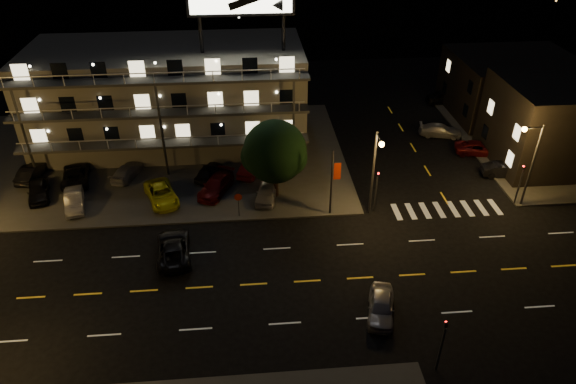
{
  "coord_description": "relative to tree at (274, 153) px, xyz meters",
  "views": [
    {
      "loc": [
        -1.86,
        -28.21,
        26.44
      ],
      "look_at": [
        1.24,
        8.0,
        2.8
      ],
      "focal_mm": 32.0,
      "sensor_mm": 36.0,
      "label": 1
    }
  ],
  "objects": [
    {
      "name": "side_car_1",
      "position": [
        22.05,
        6.4,
        -3.91
      ],
      "size": [
        5.16,
        3.19,
        1.33
      ],
      "primitive_type": "imported",
      "rotation": [
        0.0,
        0.0,
        1.35
      ],
      "color": "#5D0D0F",
      "rests_on": "ground"
    },
    {
      "name": "side_car_3",
      "position": [
        23.02,
        19.88,
        -3.82
      ],
      "size": [
        4.5,
        1.88,
        1.52
      ],
      "primitive_type": "imported",
      "rotation": [
        0.0,
        0.0,
        1.55
      ],
      "color": "black",
      "rests_on": "ground"
    },
    {
      "name": "lot_car_4",
      "position": [
        -0.76,
        -0.46,
        -3.68
      ],
      "size": [
        2.62,
        4.65,
        1.49
      ],
      "primitive_type": "imported",
      "rotation": [
        0.0,
        0.0,
        -0.2
      ],
      "color": "#99989E",
      "rests_on": "curb_nw"
    },
    {
      "name": "banner_north",
      "position": [
        4.74,
        -3.26,
        -1.15
      ],
      "size": [
        0.83,
        0.16,
        6.4
      ],
      "color": "#2D2D30",
      "rests_on": "ground"
    },
    {
      "name": "ground",
      "position": [
        -0.34,
        -11.66,
        -4.58
      ],
      "size": [
        140.0,
        140.0,
        0.0
      ],
      "primitive_type": "plane",
      "color": "black",
      "rests_on": "ground"
    },
    {
      "name": "motel",
      "position": [
        -10.29,
        12.22,
        0.76
      ],
      "size": [
        28.0,
        13.8,
        18.1
      ],
      "color": "gray",
      "rests_on": "ground"
    },
    {
      "name": "road_car_east",
      "position": [
        6.31,
        -15.34,
        -3.85
      ],
      "size": [
        2.79,
        4.6,
        1.47
      ],
      "primitive_type": "imported",
      "rotation": [
        0.0,
        0.0,
        -0.26
      ],
      "color": "#99989E",
      "rests_on": "ground"
    },
    {
      "name": "side_bldg_back",
      "position": [
        29.64,
        16.34,
        -1.08
      ],
      "size": [
        14.06,
        12.0,
        7.0
      ],
      "color": "black",
      "rests_on": "ground"
    },
    {
      "name": "signal_nw",
      "position": [
        8.66,
        -3.16,
        -2.01
      ],
      "size": [
        0.2,
        0.27,
        4.6
      ],
      "color": "#2D2D30",
      "rests_on": "ground"
    },
    {
      "name": "signal_ne",
      "position": [
        21.65,
        -3.16,
        -2.01
      ],
      "size": [
        0.27,
        0.2,
        4.6
      ],
      "color": "#2D2D30",
      "rests_on": "ground"
    },
    {
      "name": "side_bldg_front",
      "position": [
        29.64,
        4.34,
        -0.33
      ],
      "size": [
        14.06,
        10.0,
        8.5
      ],
      "color": "black",
      "rests_on": "ground"
    },
    {
      "name": "stop_sign",
      "position": [
        -3.34,
        -3.09,
        -2.87
      ],
      "size": [
        0.91,
        0.11,
        2.61
      ],
      "color": "#2D2D30",
      "rests_on": "ground"
    },
    {
      "name": "lot_car_2",
      "position": [
        -10.35,
        -0.03,
        -3.72
      ],
      "size": [
        4.02,
        5.62,
        1.42
      ],
      "primitive_type": "imported",
      "rotation": [
        0.0,
        0.0,
        0.36
      ],
      "color": "yellow",
      "rests_on": "curb_nw"
    },
    {
      "name": "curb_nw",
      "position": [
        -14.34,
        8.34,
        -4.5
      ],
      "size": [
        44.0,
        24.0,
        0.15
      ],
      "primitive_type": "cube",
      "color": "#3E3E3B",
      "rests_on": "ground"
    },
    {
      "name": "lot_car_0",
      "position": [
        -21.72,
        1.52,
        -3.68
      ],
      "size": [
        2.92,
        4.7,
        1.49
      ],
      "primitive_type": "imported",
      "rotation": [
        0.0,
        0.0,
        0.29
      ],
      "color": "black",
      "rests_on": "curb_nw"
    },
    {
      "name": "side_car_2",
      "position": [
        19.44,
        10.86,
        -3.9
      ],
      "size": [
        5.03,
        2.98,
        1.37
      ],
      "primitive_type": "imported",
      "rotation": [
        0.0,
        0.0,
        1.33
      ],
      "color": "#99989E",
      "rests_on": "ground"
    },
    {
      "name": "road_car_west",
      "position": [
        -8.51,
        -7.84,
        -3.81
      ],
      "size": [
        3.17,
        5.76,
        1.53
      ],
      "primitive_type": "imported",
      "rotation": [
        0.0,
        0.0,
        3.26
      ],
      "color": "black",
      "rests_on": "ground"
    },
    {
      "name": "lot_car_9",
      "position": [
        -2.01,
        4.06,
        -3.72
      ],
      "size": [
        3.14,
        4.51,
        1.41
      ],
      "primitive_type": "imported",
      "rotation": [
        0.0,
        0.0,
        2.71
      ],
      "color": "#5D0D0F",
      "rests_on": "curb_nw"
    },
    {
      "name": "lot_car_5",
      "position": [
        -23.36,
        4.98,
        -3.69
      ],
      "size": [
        2.15,
        4.65,
        1.47
      ],
      "primitive_type": "imported",
      "rotation": [
        0.0,
        0.0,
        3.01
      ],
      "color": "black",
      "rests_on": "curb_nw"
    },
    {
      "name": "lot_car_6",
      "position": [
        -19.04,
        4.12,
        -3.71
      ],
      "size": [
        3.31,
        5.54,
        1.44
      ],
      "primitive_type": "imported",
      "rotation": [
        0.0,
        0.0,
        3.33
      ],
      "color": "black",
      "rests_on": "curb_nw"
    },
    {
      "name": "lot_car_8",
      "position": [
        -6.25,
        3.72,
        -3.75
      ],
      "size": [
        2.98,
        4.28,
        1.35
      ],
      "primitive_type": "imported",
      "rotation": [
        0.0,
        0.0,
        2.75
      ],
      "color": "black",
      "rests_on": "curb_nw"
    },
    {
      "name": "tree",
      "position": [
        0.0,
        0.0,
        0.0
      ],
      "size": [
        5.92,
        5.7,
        7.46
      ],
      "color": "black",
      "rests_on": "curb_nw"
    },
    {
      "name": "side_car_0",
      "position": [
        22.75,
        1.67,
        -3.88
      ],
      "size": [
        4.46,
        2.18,
        1.41
      ],
      "primitive_type": "imported",
      "rotation": [
        0.0,
        0.0,
        1.4
      ],
      "color": "black",
      "rests_on": "ground"
    },
    {
      "name": "streetlight_ne",
      "position": [
        21.79,
        -3.36,
        0.38
      ],
      "size": [
        1.92,
        0.44,
        8.0
      ],
      "color": "#2D2D30",
      "rests_on": "ground"
    },
    {
      "name": "curb_ne",
      "position": [
        29.66,
        8.34,
        -4.5
      ],
      "size": [
        16.0,
        24.0,
        0.15
      ],
      "primitive_type": "cube",
      "color": "#3E3E3B",
      "rests_on": "ground"
    },
    {
      "name": "lot_car_7",
      "position": [
        -14.25,
        4.46,
        -3.8
      ],
      "size": [
        2.99,
        4.67,
        1.26
      ],
      "primitive_type": "imported",
      "rotation": [
        0.0,
        0.0,
        2.84
      ],
      "color": "#99989E",
      "rests_on": "curb_nw"
    },
    {
      "name": "lot_car_3",
      "position": [
        -5.44,
        1.01,
        -3.7
      ],
      "size": [
        3.85,
        5.4,
        1.45
      ],
      "primitive_type": "imported",
      "rotation": [
        0.0,
        0.0,
        -0.41
      ],
      "color": "#5D0D0F",
      "rests_on": "curb_nw"
    },
    {
      "name": "streetlight_nc",
      "position": [
        8.16,
        -3.73,
        0.38
      ],
      "size": [
        0.44,
        1.92,
        8.0
      ],
      "color": "#2D2D30",
      "rests_on": "ground"
    },
    {
      "name": "signal_sw",
      "position": [
        8.66,
        -20.16,
        -2.01
      ],
      "size": [
        0.2,
        0.27,
        4.6
      ],
      "color": "#2D2D30",
      "rests_on": "ground"
    },
    {
      "name": "lot_car_1",
      "position": [
        -18.0,
        -0.44,
        -3.72
      ],
      "size": [
        2.53,
        4.55,
        1.42
      ],
      "primitive_type": "imported",
      "rotation": [
        0.0,
        0.0,
        0.25
      ],
      "color": "#99989E",
      "rests_on": "curb_nw"
    }
  ]
}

